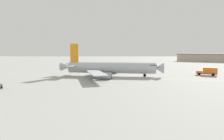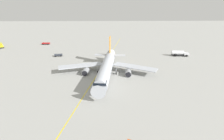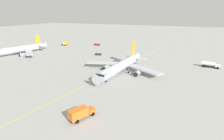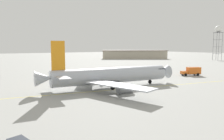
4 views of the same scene
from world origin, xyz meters
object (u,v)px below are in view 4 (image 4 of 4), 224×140
(pushback_tug_truck, at_px, (62,68))
(catering_truck_truck, at_px, (192,71))
(radar_tower, at_px, (218,31))
(airliner_main, at_px, (111,76))

(pushback_tug_truck, height_order, catering_truck_truck, catering_truck_truck)
(pushback_tug_truck, relative_size, radar_tower, 0.20)
(airliner_main, bearing_deg, radar_tower, 27.17)
(catering_truck_truck, bearing_deg, pushback_tug_truck, -30.01)
(catering_truck_truck, distance_m, radar_tower, 101.53)
(catering_truck_truck, bearing_deg, airliner_main, 27.71)
(catering_truck_truck, relative_size, radar_tower, 0.29)
(pushback_tug_truck, bearing_deg, airliner_main, -164.94)
(airliner_main, height_order, radar_tower, radar_tower)
(pushback_tug_truck, distance_m, radar_tower, 124.79)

